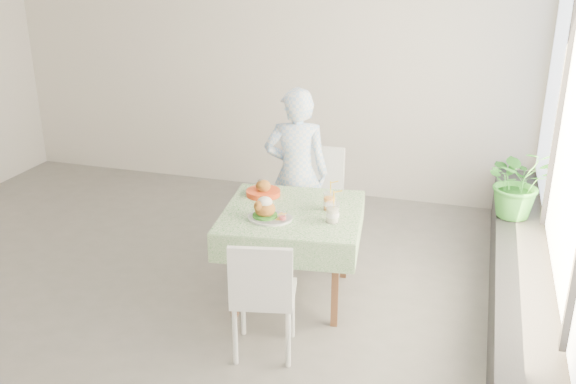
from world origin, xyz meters
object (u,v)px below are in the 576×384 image
(diner, at_px, (296,174))
(potted_plant, at_px, (519,182))
(main_dish, at_px, (267,212))
(cafe_table, at_px, (292,244))
(chair_far, at_px, (314,220))
(juice_cup_orange, at_px, (330,202))
(chair_near, at_px, (264,317))

(diner, distance_m, potted_plant, 1.87)
(main_dish, xyz_separation_m, potted_plant, (1.80, 1.21, 0.01))
(cafe_table, distance_m, potted_plant, 1.98)
(main_dish, bearing_deg, chair_far, 85.92)
(juice_cup_orange, distance_m, potted_plant, 1.67)
(main_dish, height_order, juice_cup_orange, juice_cup_orange)
(chair_far, bearing_deg, diner, -128.97)
(chair_far, distance_m, chair_near, 1.67)
(chair_far, relative_size, main_dish, 2.78)
(chair_near, relative_size, diner, 0.57)
(chair_near, bearing_deg, cafe_table, 92.70)
(main_dish, bearing_deg, potted_plant, 33.81)
(main_dish, xyz_separation_m, juice_cup_orange, (0.40, 0.31, 0.01))
(chair_near, distance_m, juice_cup_orange, 1.06)
(chair_near, distance_m, diner, 1.61)
(chair_near, xyz_separation_m, main_dish, (-0.17, 0.58, 0.53))
(cafe_table, height_order, chair_near, chair_near)
(chair_far, bearing_deg, potted_plant, 3.82)
(cafe_table, distance_m, chair_far, 0.90)
(diner, bearing_deg, chair_far, -142.31)
(chair_near, distance_m, potted_plant, 2.48)
(chair_near, bearing_deg, chair_far, 93.08)
(diner, bearing_deg, chair_near, 84.83)
(cafe_table, xyz_separation_m, diner, (-0.18, 0.72, 0.31))
(main_dish, bearing_deg, cafe_table, 58.17)
(chair_near, height_order, main_dish, main_dish)
(main_dish, bearing_deg, diner, 93.01)
(main_dish, relative_size, potted_plant, 0.55)
(cafe_table, relative_size, chair_near, 1.32)
(diner, xyz_separation_m, juice_cup_orange, (0.45, -0.63, 0.03))
(chair_far, bearing_deg, juice_cup_orange, -67.69)
(potted_plant, bearing_deg, chair_near, -132.53)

